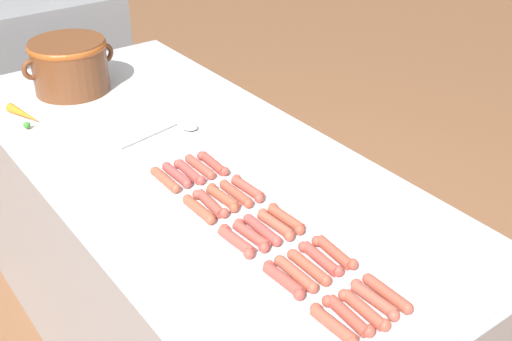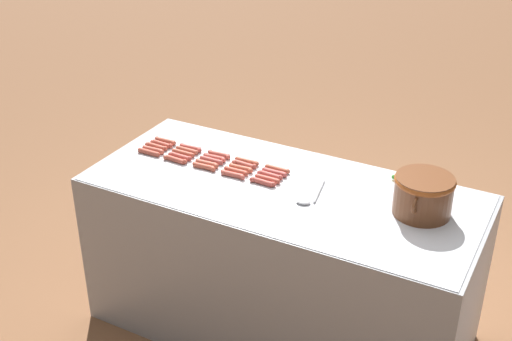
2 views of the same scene
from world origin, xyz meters
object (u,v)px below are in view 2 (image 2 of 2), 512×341
object	(u,v)px
hot_dog_22	(204,167)
hot_dog_23	(233,175)
hot_dog_17	(207,163)
hot_dog_7	(215,158)
hot_dog_21	(175,160)
hot_dog_1	(191,148)
hot_dog_15	(153,150)
hot_dog_5	(161,144)
serving_spoon	(309,198)
hot_dog_0	(165,141)
hot_dog_18	(236,171)
hot_dog_14	(270,175)
hot_dog_9	(274,172)
hot_dog_4	(277,169)
hot_dog_16	(180,156)
hot_dog_19	(268,179)
hot_dog_8	(244,164)
hot_dog_20	(149,152)
hot_dog_11	(183,153)
carrot	(408,182)
bean_pot	(423,193)
hot_dog_13	(241,168)
hot_dog_12	(211,160)
hot_dog_24	(263,182)
hot_dog_6	(187,150)
hot_dog_2	(219,154)
hot_dog_10	(156,146)
hot_dog_3	(247,161)

from	to	relation	value
hot_dog_22	hot_dog_23	bearing A→B (deg)	88.39
hot_dog_23	hot_dog_17	bearing A→B (deg)	-103.22
hot_dog_7	hot_dog_21	distance (m)	0.21
hot_dog_1	hot_dog_15	world-z (taller)	same
hot_dog_5	serving_spoon	distance (m)	0.96
hot_dog_0	hot_dog_18	xyz separation A→B (m)	(0.12, 0.52, 0.00)
hot_dog_7	hot_dog_14	world-z (taller)	same
hot_dog_9	hot_dog_21	distance (m)	0.54
hot_dog_4	hot_dog_16	size ratio (longest dim) A/B	1.00
hot_dog_14	hot_dog_19	bearing A→B (deg)	9.94
hot_dog_8	hot_dog_20	size ratio (longest dim) A/B	1.00
hot_dog_14	hot_dog_16	world-z (taller)	same
hot_dog_5	hot_dog_8	xyz separation A→B (m)	(-0.00, 0.52, 0.00)
hot_dog_11	carrot	bearing A→B (deg)	102.21
hot_dog_7	hot_dog_23	bearing A→B (deg)	56.59
hot_dog_5	hot_dog_17	xyz separation A→B (m)	(0.08, 0.34, 0.00)
hot_dog_11	hot_dog_21	bearing A→B (deg)	3.63
hot_dog_7	bean_pot	world-z (taller)	bean_pot
hot_dog_13	bean_pot	world-z (taller)	bean_pot
hot_dog_14	hot_dog_12	bearing A→B (deg)	-89.97
hot_dog_8	hot_dog_4	bearing A→B (deg)	101.67
hot_dog_5	hot_dog_22	size ratio (longest dim) A/B	1.00
hot_dog_5	hot_dog_7	size ratio (longest dim) A/B	1.00
hot_dog_11	hot_dog_24	world-z (taller)	same
hot_dog_21	hot_dog_18	bearing A→B (deg)	96.79
hot_dog_0	hot_dog_12	world-z (taller)	same
hot_dog_9	bean_pot	xyz separation A→B (m)	(0.01, 0.76, 0.09)
hot_dog_21	hot_dog_6	bearing A→B (deg)	-177.32
hot_dog_2	hot_dog_13	distance (m)	0.19
hot_dog_1	hot_dog_9	bearing A→B (deg)	86.07
hot_dog_19	serving_spoon	size ratio (longest dim) A/B	0.52
hot_dog_15	hot_dog_17	size ratio (longest dim) A/B	1.00
hot_dog_6	hot_dog_24	xyz separation A→B (m)	(0.12, 0.52, 0.00)
hot_dog_10	bean_pot	world-z (taller)	bean_pot
hot_dog_4	hot_dog_19	size ratio (longest dim) A/B	1.00
hot_dog_1	hot_dog_19	bearing A→B (deg)	77.94
hot_dog_6	hot_dog_24	world-z (taller)	same
hot_dog_9	hot_dog_11	xyz separation A→B (m)	(0.04, -0.53, 0.00)
hot_dog_14	hot_dog_4	bearing A→B (deg)	177.08
hot_dog_8	hot_dog_13	xyz separation A→B (m)	(0.04, 0.00, 0.00)
hot_dog_21	hot_dog_22	size ratio (longest dim) A/B	1.00
hot_dog_13	hot_dog_21	bearing A→B (deg)	-77.08
hot_dog_13	hot_dog_3	bearing A→B (deg)	-173.58
hot_dog_6	hot_dog_23	size ratio (longest dim) A/B	1.00
hot_dog_1	hot_dog_7	bearing A→B (deg)	77.44
carrot	hot_dog_6	bearing A→B (deg)	-79.62
hot_dog_19	hot_dog_3	bearing A→B (deg)	-122.77
hot_dog_17	hot_dog_21	world-z (taller)	same
hot_dog_18	hot_dog_22	xyz separation A→B (m)	(0.04, -0.17, 0.00)
hot_dog_4	hot_dog_11	distance (m)	0.53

